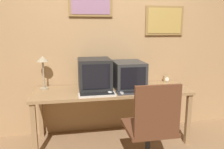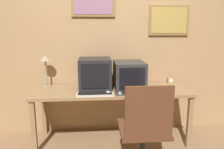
# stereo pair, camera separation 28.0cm
# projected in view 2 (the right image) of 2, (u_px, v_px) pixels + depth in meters

# --- Properties ---
(wall_back) EXTENTS (8.00, 0.08, 2.60)m
(wall_back) POSITION_uv_depth(u_px,v_px,m) (110.00, 42.00, 3.09)
(wall_back) COLOR tan
(wall_back) RESTS_ON ground_plane
(desk) EXTENTS (2.00, 0.64, 0.71)m
(desk) POSITION_uv_depth(u_px,v_px,m) (112.00, 95.00, 2.86)
(desk) COLOR #99754C
(desk) RESTS_ON ground_plane
(monitor_left) EXTENTS (0.41, 0.43, 0.40)m
(monitor_left) POSITION_uv_depth(u_px,v_px,m) (95.00, 74.00, 2.86)
(monitor_left) COLOR black
(monitor_left) RESTS_ON desk
(monitor_right) EXTENTS (0.39, 0.48, 0.35)m
(monitor_right) POSITION_uv_depth(u_px,v_px,m) (129.00, 75.00, 2.88)
(monitor_right) COLOR #333333
(monitor_right) RESTS_ON desk
(keyboard_main) EXTENTS (0.44, 0.16, 0.03)m
(keyboard_main) POSITION_uv_depth(u_px,v_px,m) (95.00, 94.00, 2.60)
(keyboard_main) COLOR beige
(keyboard_main) RESTS_ON desk
(keyboard_side) EXTENTS (0.46, 0.16, 0.03)m
(keyboard_side) POSITION_uv_depth(u_px,v_px,m) (134.00, 93.00, 2.67)
(keyboard_side) COLOR #333338
(keyboard_side) RESTS_ON desk
(mouse_near_keyboard) EXTENTS (0.06, 0.10, 0.03)m
(mouse_near_keyboard) POSITION_uv_depth(u_px,v_px,m) (120.00, 93.00, 2.62)
(mouse_near_keyboard) COLOR gray
(mouse_near_keyboard) RESTS_ON desk
(mouse_far_corner) EXTENTS (0.06, 0.10, 0.03)m
(mouse_far_corner) POSITION_uv_depth(u_px,v_px,m) (108.00, 93.00, 2.65)
(mouse_far_corner) COLOR silver
(mouse_far_corner) RESTS_ON desk
(desk_clock) EXTENTS (0.08, 0.05, 0.09)m
(desk_clock) POSITION_uv_depth(u_px,v_px,m) (170.00, 80.00, 3.17)
(desk_clock) COLOR #A38456
(desk_clock) RESTS_ON desk
(desk_lamp) EXTENTS (0.16, 0.16, 0.43)m
(desk_lamp) POSITION_uv_depth(u_px,v_px,m) (46.00, 62.00, 2.90)
(desk_lamp) COLOR tan
(desk_lamp) RESTS_ON desk
(office_chair) EXTENTS (0.51, 0.51, 0.99)m
(office_chair) POSITION_uv_depth(u_px,v_px,m) (144.00, 136.00, 2.21)
(office_chair) COLOR black
(office_chair) RESTS_ON ground_plane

